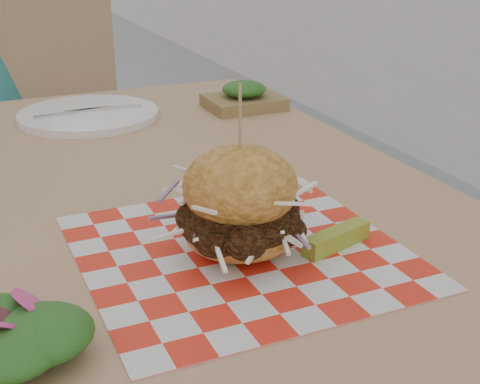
{
  "coord_description": "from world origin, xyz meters",
  "views": [
    {
      "loc": [
        -0.1,
        -0.75,
        1.11
      ],
      "look_at": [
        0.18,
        -0.11,
        0.82
      ],
      "focal_mm": 50.0,
      "sensor_mm": 36.0,
      "label": 1
    }
  ],
  "objects": [
    {
      "name": "paper_liner",
      "position": [
        0.18,
        -0.11,
        0.75
      ],
      "size": [
        0.36,
        0.36,
        0.0
      ],
      "primitive_type": "cube",
      "color": "red",
      "rests_on": "patio_table"
    },
    {
      "name": "sandwich",
      "position": [
        0.18,
        -0.11,
        0.81
      ],
      "size": [
        0.17,
        0.17,
        0.2
      ],
      "color": "gold",
      "rests_on": "paper_liner"
    },
    {
      "name": "side_salad",
      "position": [
        -0.07,
        -0.21,
        0.76
      ],
      "size": [
        0.14,
        0.13,
        0.05
      ],
      "color": "#3F1419",
      "rests_on": "patio_table"
    },
    {
      "name": "kraft_tray",
      "position": [
        0.45,
        0.47,
        0.77
      ],
      "size": [
        0.15,
        0.12,
        0.06
      ],
      "color": "olive",
      "rests_on": "patio_table"
    },
    {
      "name": "place_setting",
      "position": [
        0.15,
        0.52,
        0.76
      ],
      "size": [
        0.27,
        0.27,
        0.02
      ],
      "color": "white",
      "rests_on": "patio_table"
    },
    {
      "name": "patio_table",
      "position": [
        0.15,
        0.13,
        0.67
      ],
      "size": [
        0.8,
        1.2,
        0.75
      ],
      "color": "tan",
      "rests_on": "ground"
    },
    {
      "name": "patio_chair",
      "position": [
        0.15,
        1.07,
        0.55
      ],
      "size": [
        0.43,
        0.44,
        0.95
      ],
      "rotation": [
        0.0,
        0.0,
        -0.02
      ],
      "color": "tan",
      "rests_on": "ground"
    },
    {
      "name": "pickle_spear",
      "position": [
        0.29,
        -0.15,
        0.76
      ],
      "size": [
        0.1,
        0.05,
        0.02
      ],
      "primitive_type": "cube",
      "rotation": [
        0.0,
        0.0,
        0.29
      ],
      "color": "#8EA02E",
      "rests_on": "paper_liner"
    }
  ]
}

